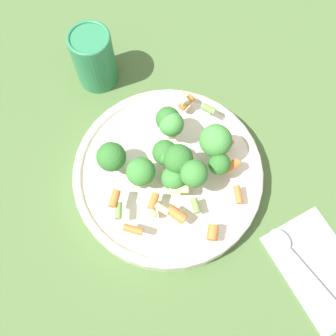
# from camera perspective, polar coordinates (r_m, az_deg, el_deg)

# --- Properties ---
(ground_plane) EXTENTS (3.00, 3.00, 0.00)m
(ground_plane) POSITION_cam_1_polar(r_m,az_deg,el_deg) (0.61, -0.00, -1.66)
(ground_plane) COLOR #4C6B38
(bowl) EXTENTS (0.28, 0.28, 0.04)m
(bowl) POSITION_cam_1_polar(r_m,az_deg,el_deg) (0.59, -0.00, -0.95)
(bowl) COLOR silver
(bowl) RESTS_ON ground_plane
(pasta_salad) EXTENTS (0.20, 0.23, 0.07)m
(pasta_salad) POSITION_cam_1_polar(r_m,az_deg,el_deg) (0.54, 0.67, 1.78)
(pasta_salad) COLOR #8CB766
(pasta_salad) RESTS_ON bowl
(cup) EXTENTS (0.07, 0.07, 0.10)m
(cup) POSITION_cam_1_polar(r_m,az_deg,el_deg) (0.67, -10.72, 15.43)
(cup) COLOR #2D7F51
(cup) RESTS_ON ground_plane
(napkin) EXTENTS (0.12, 0.17, 0.01)m
(napkin) POSITION_cam_1_polar(r_m,az_deg,el_deg) (0.62, 21.12, -13.49)
(napkin) COLOR #B2BCC6
(napkin) RESTS_ON ground_plane
(spoon) EXTENTS (0.07, 0.19, 0.01)m
(spoon) POSITION_cam_1_polar(r_m,az_deg,el_deg) (0.60, 18.83, -13.09)
(spoon) COLOR silver
(spoon) RESTS_ON napkin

